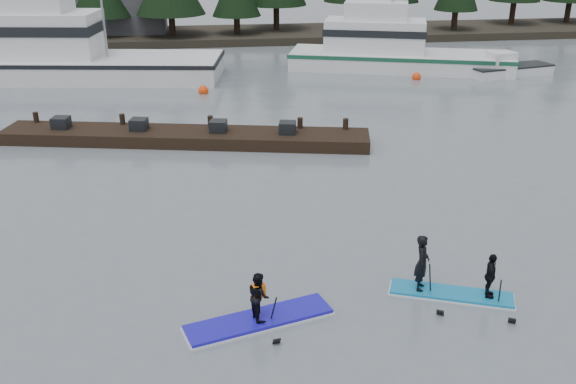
{
  "coord_description": "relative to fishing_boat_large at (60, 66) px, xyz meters",
  "views": [
    {
      "loc": [
        -2.61,
        -12.33,
        8.86
      ],
      "look_at": [
        0.0,
        6.0,
        1.1
      ],
      "focal_mm": 40.0,
      "sensor_mm": 36.0,
      "label": 1
    }
  ],
  "objects": [
    {
      "name": "paddleboard_solo",
      "position": [
        9.49,
        -28.04,
        -0.41
      ],
      "size": [
        3.68,
        1.82,
        1.81
      ],
      "rotation": [
        0.0,
        0.0,
        0.28
      ],
      "color": "#1B14BF",
      "rests_on": "ground"
    },
    {
      "name": "floating_dock",
      "position": [
        7.64,
        -13.89,
        -0.52
      ],
      "size": [
        16.11,
        5.52,
        0.53
      ],
      "primitive_type": "cube",
      "rotation": [
        0.0,
        0.0,
        -0.22
      ],
      "color": "black",
      "rests_on": "ground"
    },
    {
      "name": "treeline",
      "position": [
        10.95,
        13.31,
        -0.79
      ],
      "size": [
        60.0,
        4.0,
        8.0
      ],
      "primitive_type": null,
      "color": "black",
      "rests_on": "ground"
    },
    {
      "name": "buoy_c",
      "position": [
        21.71,
        -3.36,
        -0.79
      ],
      "size": [
        0.54,
        0.54,
        0.54
      ],
      "primitive_type": "sphere",
      "color": "#FF3F0C",
      "rests_on": "ground"
    },
    {
      "name": "fishing_boat_large",
      "position": [
        0.0,
        0.0,
        0.0
      ],
      "size": [
        19.0,
        7.98,
        10.31
      ],
      "rotation": [
        0.0,
        0.0,
        -0.16
      ],
      "color": "white",
      "rests_on": "ground"
    },
    {
      "name": "fishing_boat_medium",
      "position": [
        21.15,
        -0.2,
        -0.19
      ],
      "size": [
        14.78,
        8.21,
        8.5
      ],
      "rotation": [
        0.0,
        0.0,
        -0.31
      ],
      "color": "white",
      "rests_on": "ground"
    },
    {
      "name": "far_shore",
      "position": [
        10.95,
        13.31,
        -0.49
      ],
      "size": [
        70.0,
        8.0,
        0.6
      ],
      "primitive_type": "cube",
      "color": "#2D281E",
      "rests_on": "ground"
    },
    {
      "name": "ground",
      "position": [
        10.95,
        -28.69,
        -0.79
      ],
      "size": [
        160.0,
        160.0,
        0.0
      ],
      "primitive_type": "plane",
      "color": "slate",
      "rests_on": "ground"
    },
    {
      "name": "skiff",
      "position": [
        27.91,
        -3.19,
        -0.47
      ],
      "size": [
        5.69,
        2.83,
        0.64
      ],
      "primitive_type": "cube",
      "rotation": [
        0.0,
        0.0,
        0.23
      ],
      "color": "white",
      "rests_on": "ground"
    },
    {
      "name": "waterfront_building",
      "position": [
        -3.05,
        15.31,
        1.71
      ],
      "size": [
        18.0,
        6.0,
        5.0
      ],
      "primitive_type": "cube",
      "color": "#4C4C51",
      "rests_on": "ground"
    },
    {
      "name": "buoy_b",
      "position": [
        8.62,
        -5.1,
        -0.79
      ],
      "size": [
        0.57,
        0.57,
        0.57
      ],
      "primitive_type": "sphere",
      "color": "#FF3F0C",
      "rests_on": "ground"
    },
    {
      "name": "paddleboard_duo",
      "position": [
        14.49,
        -27.53,
        -0.22
      ],
      "size": [
        3.15,
        1.93,
        2.12
      ],
      "rotation": [
        0.0,
        0.0,
        -0.38
      ],
      "color": "#137BB3",
      "rests_on": "ground"
    }
  ]
}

